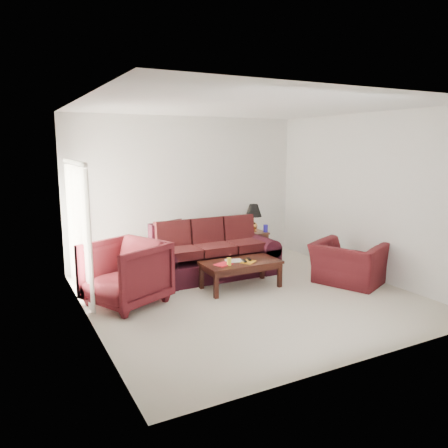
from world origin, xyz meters
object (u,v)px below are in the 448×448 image
Objects in this scene: armchair_left at (125,273)px; armchair_right at (348,263)px; sofa at (212,250)px; end_table at (253,245)px; floor_lamp at (80,236)px; coffee_table at (241,275)px.

armchair_left reaches higher than armchair_right.
sofa is 4.26× the size of end_table.
floor_lamp is 3.00m from coffee_table.
sofa is 1.94m from armchair_left.
end_table is at bearing -10.54° from armchair_right.
sofa is 2.41m from floor_lamp.
coffee_table is at bearing -37.89° from floor_lamp.
end_table is 2.38m from armchair_right.
floor_lamp is at bearing 34.84° from armchair_right.
armchair_right reaches higher than coffee_table.
armchair_left is (-3.20, -1.50, 0.21)m from end_table.
coffee_table is (0.15, -0.83, -0.27)m from sofa.
sofa is 1.54× the size of floor_lamp.
coffee_table is at bearing -74.06° from sofa.
sofa is at bearing -24.26° from floor_lamp.
floor_lamp reaches higher than end_table.
coffee_table is at bearing 60.55° from armchair_left.
end_table is at bearing 89.68° from armchair_left.
armchair_left is (-1.81, -0.69, -0.01)m from sofa.
floor_lamp is at bearing 177.27° from end_table.
floor_lamp is 1.41× the size of armchair_right.
coffee_table is (-1.80, 0.67, -0.13)m from armchair_right.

